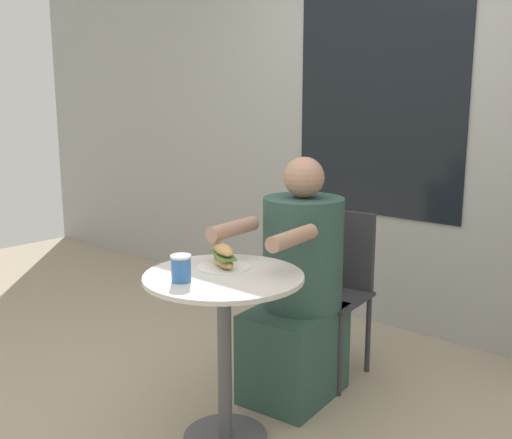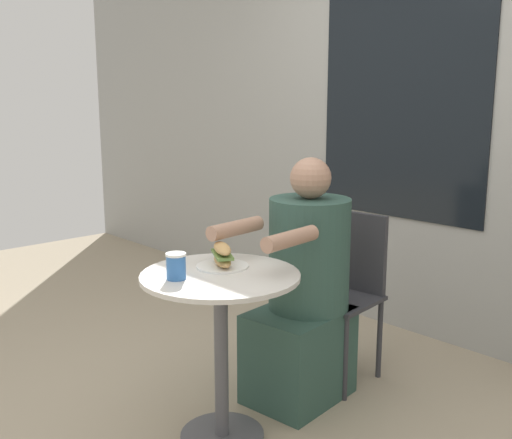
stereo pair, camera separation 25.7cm
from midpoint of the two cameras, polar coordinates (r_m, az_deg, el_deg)
ground_plane at (r=2.79m, az=-0.43°, el=-20.06°), size 8.00×8.00×0.00m
storefront_wall at (r=3.74m, az=19.33°, el=10.01°), size 8.00×0.09×2.80m
cafe_table at (r=2.55m, az=-0.45°, el=-9.60°), size 0.67×0.67×0.75m
diner_chair at (r=3.21m, az=10.95°, el=-5.70°), size 0.42×0.42×0.87m
seated_diner at (r=2.94m, az=7.08°, el=-7.47°), size 0.44×0.72×1.19m
sandwich_on_plate at (r=2.56m, az=-0.36°, el=-3.66°), size 0.23×0.23×0.10m
drink_cup at (r=2.40m, az=-4.59°, el=-4.49°), size 0.08×0.08×0.11m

